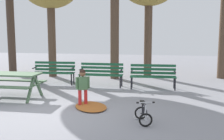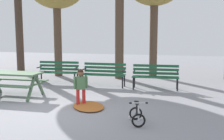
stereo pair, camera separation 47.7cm
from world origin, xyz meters
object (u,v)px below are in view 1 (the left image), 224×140
(park_bench_right, at_px, (153,74))
(kids_bicycle, at_px, (143,114))
(picnic_table, at_px, (10,79))
(child_standing, at_px, (83,85))
(park_bench_left, at_px, (101,73))
(park_bench_far_left, at_px, (54,71))

(park_bench_right, bearing_deg, kids_bicycle, -90.42)
(picnic_table, relative_size, child_standing, 1.80)
(park_bench_right, xyz_separation_m, child_standing, (-1.74, -2.78, 0.08))
(kids_bicycle, bearing_deg, park_bench_left, 115.54)
(picnic_table, distance_m, kids_bicycle, 4.45)
(park_bench_right, relative_size, child_standing, 1.60)
(park_bench_left, xyz_separation_m, park_bench_right, (1.89, -0.06, 0.00))
(picnic_table, bearing_deg, park_bench_right, 28.61)
(park_bench_far_left, height_order, park_bench_right, same)
(picnic_table, height_order, park_bench_left, park_bench_left)
(park_bench_right, bearing_deg, park_bench_left, 178.14)
(park_bench_far_left, distance_m, park_bench_right, 3.81)
(kids_bicycle, bearing_deg, child_standing, 148.12)
(park_bench_far_left, xyz_separation_m, park_bench_left, (1.91, -0.13, 0.00))
(picnic_table, xyz_separation_m, park_bench_left, (2.28, 2.34, -0.08))
(picnic_table, bearing_deg, park_bench_far_left, 81.34)
(park_bench_left, height_order, kids_bicycle, park_bench_left)
(child_standing, distance_m, kids_bicycle, 2.05)
(park_bench_far_left, xyz_separation_m, park_bench_right, (3.80, -0.19, 0.00))
(park_bench_far_left, relative_size, child_standing, 1.61)
(picnic_table, xyz_separation_m, park_bench_right, (4.18, 2.28, -0.08))
(park_bench_far_left, bearing_deg, kids_bicycle, -46.96)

